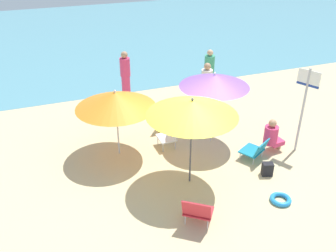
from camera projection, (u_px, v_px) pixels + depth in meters
The scene contains 16 objects.
ground_plane at pixel (192, 175), 8.73m from camera, with size 40.00×40.00×0.00m, color #D3BC8C.
sea_water at pixel (91, 35), 19.53m from camera, with size 40.00×16.00×0.01m, color #5693A3.
umbrella_yellow at pixel (192, 108), 7.62m from camera, with size 1.94×1.94×2.09m.
umbrella_purple at pixel (214, 80), 9.24m from camera, with size 1.77×1.77×1.97m.
umbrella_orange at pixel (115, 100), 8.82m from camera, with size 1.95×1.95×1.77m.
beach_chair_a at pixel (256, 150), 9.15m from camera, with size 0.75×0.75×0.57m.
beach_chair_b at pixel (170, 134), 9.68m from camera, with size 0.52×0.51×0.68m.
beach_chair_c at pixel (166, 121), 10.40m from camera, with size 0.74×0.72×0.58m.
beach_chair_d at pixel (197, 211), 7.12m from camera, with size 0.75×0.74×0.68m.
person_a at pixel (272, 136), 9.42m from camera, with size 0.57×0.39×0.93m.
person_b at pixel (209, 74), 12.26m from camera, with size 0.33×0.33×1.63m.
person_c at pixel (126, 77), 11.90m from camera, with size 0.32×0.32×1.70m.
person_d at pixel (206, 88), 11.21m from camera, with size 0.33×0.33×1.61m.
warning_sign at pixel (305, 98), 8.97m from camera, with size 0.27×0.50×2.24m.
swim_ring at pixel (281, 199), 7.88m from camera, with size 0.45×0.45×0.10m, color #238CD8.
beach_bag at pixel (267, 169), 8.65m from camera, with size 0.25×0.17×0.32m, color black.
Camera 1 is at (-3.02, -6.44, 5.22)m, focal length 39.73 mm.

